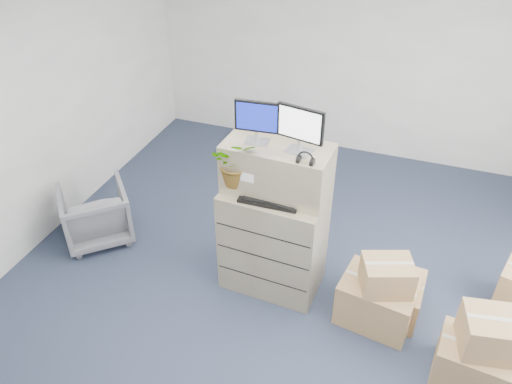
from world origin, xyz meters
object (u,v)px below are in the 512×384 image
at_px(filing_cabinet_lower, 273,240).
at_px(monitor_right, 300,127).
at_px(water_bottle, 281,181).
at_px(keyboard, 270,200).
at_px(potted_plant, 237,167).
at_px(office_chair, 95,211).
at_px(monitor_left, 257,120).

distance_m(filing_cabinet_lower, monitor_right, 1.30).
bearing_deg(water_bottle, monitor_right, -5.17).
distance_m(filing_cabinet_lower, keyboard, 0.59).
distance_m(potted_plant, office_chair, 2.07).
relative_size(monitor_right, potted_plant, 0.71).
distance_m(monitor_left, office_chair, 2.44).
bearing_deg(potted_plant, keyboard, -9.71).
xyz_separation_m(monitor_left, office_chair, (-1.95, -0.04, -1.47)).
relative_size(monitor_left, office_chair, 0.55).
relative_size(monitor_left, water_bottle, 1.43).
bearing_deg(keyboard, monitor_left, 135.18).
xyz_separation_m(filing_cabinet_lower, monitor_right, (0.21, 0.01, 1.29)).
xyz_separation_m(water_bottle, office_chair, (-2.18, -0.02, -0.91)).
bearing_deg(office_chair, keyboard, 134.05).
bearing_deg(monitor_left, keyboard, -48.31).
bearing_deg(filing_cabinet_lower, monitor_left, 169.84).
bearing_deg(monitor_right, potted_plant, -159.92).
xyz_separation_m(filing_cabinet_lower, office_chair, (-2.13, 0.01, -0.20)).
xyz_separation_m(keyboard, office_chair, (-2.13, 0.13, -0.78)).
bearing_deg(water_bottle, monitor_left, 175.34).
bearing_deg(potted_plant, monitor_right, 8.50).
height_order(monitor_left, office_chair, monitor_left).
bearing_deg(keyboard, monitor_right, 31.69).
relative_size(monitor_right, keyboard, 0.77).
bearing_deg(monitor_left, office_chair, 176.01).
height_order(keyboard, office_chair, keyboard).
xyz_separation_m(water_bottle, potted_plant, (-0.39, -0.10, 0.12)).
xyz_separation_m(potted_plant, office_chair, (-1.79, 0.08, -1.03)).
relative_size(water_bottle, office_chair, 0.38).
distance_m(monitor_right, keyboard, 0.75).
height_order(potted_plant, office_chair, potted_plant).
relative_size(filing_cabinet_lower, water_bottle, 4.04).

